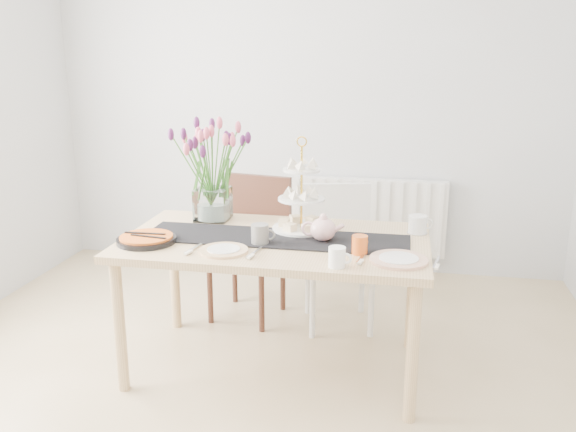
% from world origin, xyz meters
% --- Properties ---
extents(room_shell, '(4.50, 4.50, 4.50)m').
position_xyz_m(room_shell, '(0.00, 0.00, 1.30)').
color(room_shell, tan).
rests_on(room_shell, ground).
extents(radiator, '(1.20, 0.08, 0.60)m').
position_xyz_m(radiator, '(0.50, 2.19, 0.45)').
color(radiator, white).
rests_on(radiator, room_shell).
extents(dining_table, '(1.60, 0.90, 0.75)m').
position_xyz_m(dining_table, '(0.11, 0.56, 0.67)').
color(dining_table, tan).
rests_on(dining_table, ground).
extents(chair_brown, '(0.52, 0.52, 0.91)m').
position_xyz_m(chair_brown, '(-0.20, 1.27, 0.53)').
color(chair_brown, '#381B14').
rests_on(chair_brown, ground).
extents(chair_white, '(0.53, 0.53, 0.89)m').
position_xyz_m(chair_white, '(0.37, 1.25, 0.52)').
color(chair_white, silver).
rests_on(chair_white, ground).
extents(table_runner, '(1.40, 0.35, 0.01)m').
position_xyz_m(table_runner, '(0.11, 0.56, 0.75)').
color(table_runner, black).
rests_on(table_runner, dining_table).
extents(tulip_vase, '(0.68, 0.68, 0.59)m').
position_xyz_m(tulip_vase, '(-0.32, 0.86, 1.13)').
color(tulip_vase, silver).
rests_on(tulip_vase, dining_table).
extents(cake_stand, '(0.32, 0.32, 0.47)m').
position_xyz_m(cake_stand, '(0.22, 0.73, 0.88)').
color(cake_stand, gold).
rests_on(cake_stand, dining_table).
extents(teapot, '(0.22, 0.18, 0.14)m').
position_xyz_m(teapot, '(0.37, 0.55, 0.82)').
color(teapot, silver).
rests_on(teapot, dining_table).
extents(cream_jug, '(0.12, 0.12, 0.10)m').
position_xyz_m(cream_jug, '(0.85, 0.80, 0.80)').
color(cream_jug, white).
rests_on(cream_jug, dining_table).
extents(tart_tin, '(0.30, 0.30, 0.04)m').
position_xyz_m(tart_tin, '(-0.53, 0.37, 0.77)').
color(tart_tin, black).
rests_on(tart_tin, dining_table).
extents(mug_grey, '(0.09, 0.09, 0.11)m').
position_xyz_m(mug_grey, '(0.06, 0.45, 0.80)').
color(mug_grey, slate).
rests_on(mug_grey, dining_table).
extents(mug_white, '(0.10, 0.10, 0.09)m').
position_xyz_m(mug_white, '(0.48, 0.19, 0.80)').
color(mug_white, white).
rests_on(mug_white, dining_table).
extents(mug_orange, '(0.10, 0.10, 0.09)m').
position_xyz_m(mug_orange, '(0.57, 0.40, 0.80)').
color(mug_orange, '#D95818').
rests_on(mug_orange, dining_table).
extents(plate_left, '(0.29, 0.29, 0.01)m').
position_xyz_m(plate_left, '(-0.09, 0.30, 0.76)').
color(plate_left, silver).
rests_on(plate_left, dining_table).
extents(plate_right, '(0.32, 0.32, 0.01)m').
position_xyz_m(plate_right, '(0.76, 0.33, 0.76)').
color(plate_right, white).
rests_on(plate_right, dining_table).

